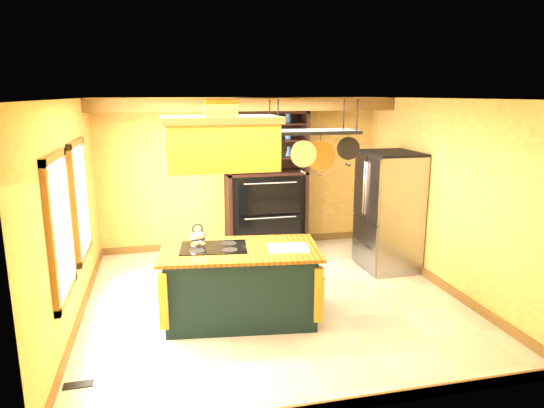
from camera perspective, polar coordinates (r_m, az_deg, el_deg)
name	(u,v)px	position (r m, az deg, el deg)	size (l,w,h in m)	color
floor	(273,299)	(6.79, 0.09, -11.13)	(5.00, 5.00, 0.00)	beige
ceiling	(273,99)	(6.21, 0.10, 12.28)	(5.00, 5.00, 0.00)	white
wall_back	(241,174)	(8.78, -3.65, 3.57)	(5.00, 0.02, 2.70)	#DFB051
wall_front	(342,269)	(4.07, 8.23, -7.58)	(5.00, 0.02, 2.70)	#DFB051
wall_left	(70,214)	(6.30, -22.64, -1.11)	(0.02, 5.00, 2.70)	#DFB051
wall_right	(443,195)	(7.34, 19.46, 1.02)	(0.02, 5.00, 2.70)	#DFB051
ceiling_beam	(248,105)	(7.87, -2.79, 11.59)	(5.00, 0.15, 0.20)	brown
window_near	(60,227)	(5.52, -23.63, -2.54)	(0.06, 1.06, 1.56)	brown
window_far	(80,200)	(6.86, -21.61, 0.49)	(0.06, 1.06, 1.56)	brown
kitchen_island	(240,283)	(6.10, -3.75, -9.26)	(2.04, 1.30, 1.11)	black
range_hood	(221,141)	(5.65, -6.01, 7.41)	(1.34, 0.76, 0.80)	#AB892A
pot_rack	(313,139)	(5.89, 4.79, 7.60)	(1.12, 0.53, 0.86)	black
refrigerator	(388,214)	(7.93, 13.50, -1.10)	(0.80, 0.94, 1.85)	#93969B
hutch	(265,198)	(8.66, -0.77, 0.76)	(1.41, 0.64, 2.49)	black
floor_register	(78,385)	(5.36, -21.83, -19.14)	(0.28, 0.12, 0.01)	black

